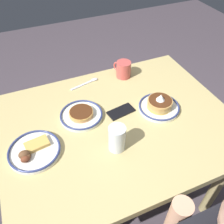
{
  "coord_description": "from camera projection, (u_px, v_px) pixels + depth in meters",
  "views": [
    {
      "loc": [
        0.36,
        0.77,
        1.62
      ],
      "look_at": [
        0.02,
        -0.05,
        0.76
      ],
      "focal_mm": 38.24,
      "sensor_mm": 36.0,
      "label": 1
    }
  ],
  "objects": [
    {
      "name": "tea_spoon",
      "position": [
        88.0,
        82.0,
        1.46
      ],
      "size": [
        0.19,
        0.06,
        0.01
      ],
      "color": "silver",
      "rests_on": "dining_table"
    },
    {
      "name": "cell_phone",
      "position": [
        121.0,
        112.0,
        1.28
      ],
      "size": [
        0.15,
        0.09,
        0.01
      ],
      "primitive_type": "cube",
      "rotation": [
        0.0,
        0.0,
        0.16
      ],
      "color": "black",
      "rests_on": "dining_table"
    },
    {
      "name": "coffee_mug",
      "position": [
        123.0,
        69.0,
        1.48
      ],
      "size": [
        0.09,
        0.12,
        0.1
      ],
      "color": "#BF4C47",
      "rests_on": "dining_table"
    },
    {
      "name": "ground_plane",
      "position": [
        116.0,
        191.0,
        1.74
      ],
      "size": [
        6.0,
        6.0,
        0.0
      ],
      "primitive_type": "plane",
      "color": "#453C44"
    },
    {
      "name": "plate_center_pancakes",
      "position": [
        159.0,
        105.0,
        1.28
      ],
      "size": [
        0.22,
        0.22,
        0.1
      ],
      "color": "silver",
      "rests_on": "dining_table"
    },
    {
      "name": "plate_far_companion",
      "position": [
        34.0,
        151.0,
        1.08
      ],
      "size": [
        0.24,
        0.24,
        0.05
      ],
      "color": "silver",
      "rests_on": "dining_table"
    },
    {
      "name": "dining_table",
      "position": [
        118.0,
        132.0,
        1.29
      ],
      "size": [
        1.19,
        0.92,
        0.73
      ],
      "color": "tan",
      "rests_on": "ground_plane"
    },
    {
      "name": "drinking_glass",
      "position": [
        117.0,
        139.0,
        1.07
      ],
      "size": [
        0.08,
        0.08,
        0.13
      ],
      "color": "silver",
      "rests_on": "dining_table"
    },
    {
      "name": "plate_near_main",
      "position": [
        81.0,
        115.0,
        1.24
      ],
      "size": [
        0.22,
        0.22,
        0.04
      ],
      "color": "silver",
      "rests_on": "dining_table"
    }
  ]
}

